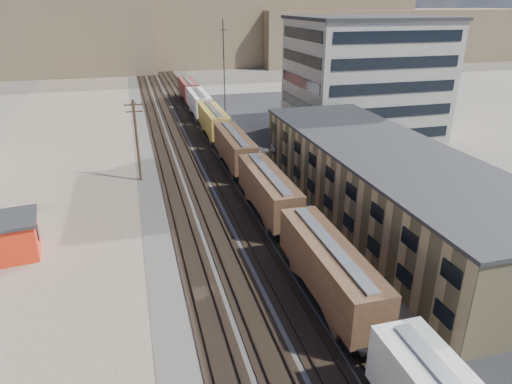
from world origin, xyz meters
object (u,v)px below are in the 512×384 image
object	(u,v)px
maintenance_shed	(16,236)
parked_car_blue	(335,144)
freight_train	(249,166)
utility_pole_north	(137,139)

from	to	relation	value
maintenance_shed	parked_car_blue	distance (m)	45.07
maintenance_shed	parked_car_blue	xyz separation A→B (m)	(39.64, 21.43, -1.03)
freight_train	maintenance_shed	xyz separation A→B (m)	(-23.25, -9.49, -0.98)
utility_pole_north	parked_car_blue	bearing A→B (deg)	11.54
freight_train	maintenance_shed	bearing A→B (deg)	-157.79
freight_train	utility_pole_north	xyz separation A→B (m)	(-12.30, 6.08, 2.50)
freight_train	utility_pole_north	bearing A→B (deg)	153.71
utility_pole_north	maintenance_shed	size ratio (longest dim) A/B	1.89
maintenance_shed	parked_car_blue	bearing A→B (deg)	28.39
freight_train	maintenance_shed	size ratio (longest dim) A/B	22.66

